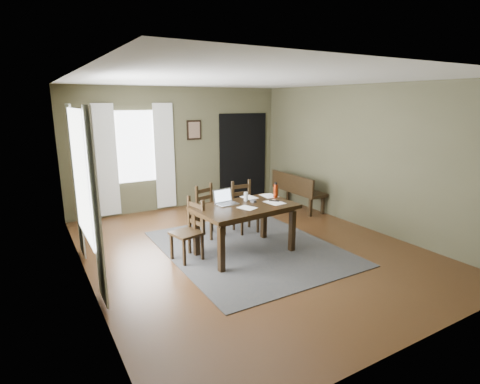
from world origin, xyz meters
TOP-DOWN VIEW (x-y plane):
  - ground at (0.00, 0.00)m, footprint 5.00×6.00m
  - room_shell at (0.00, 0.00)m, footprint 5.02×6.02m
  - rug at (0.00, 0.00)m, footprint 2.60×3.20m
  - dining_table at (-0.17, -0.15)m, footprint 1.64×1.07m
  - chair_end at (-1.02, 0.09)m, footprint 0.49×0.49m
  - chair_back_left at (-0.30, 0.88)m, footprint 0.51×0.51m
  - chair_back_right at (0.37, 0.77)m, footprint 0.43×0.43m
  - bench at (2.15, 1.46)m, footprint 0.46×1.43m
  - laptop at (-0.39, 0.11)m, footprint 0.36×0.29m
  - computer_mouse at (0.05, -0.04)m, footprint 0.06×0.10m
  - tv_remote at (0.38, -0.16)m, footprint 0.15×0.15m
  - drinking_glass at (-0.00, 0.10)m, footprint 0.08×0.08m
  - water_bottle at (0.55, 0.04)m, footprint 0.09×0.09m
  - paper_b at (0.34, -0.23)m, footprint 0.27×0.33m
  - paper_c at (0.15, 0.26)m, footprint 0.23×0.29m
  - paper_d at (0.51, 0.18)m, footprint 0.25×0.31m
  - paper_e at (-0.21, -0.27)m, footprint 0.29×0.32m
  - window_left at (-2.47, 0.20)m, footprint 0.01×1.30m
  - window_back at (-1.00, 2.97)m, footprint 1.00×0.01m
  - curtain_left_near at (-2.44, -0.62)m, footprint 0.03×0.48m
  - curtain_left_far at (-2.44, 1.02)m, footprint 0.03×0.48m
  - curtain_back_left at (-1.62, 2.94)m, footprint 0.44×0.03m
  - curtain_back_right at (-0.38, 2.94)m, footprint 0.44×0.03m
  - framed_picture at (0.35, 2.97)m, footprint 0.34×0.03m
  - doorway_back at (1.65, 2.97)m, footprint 1.30×0.03m

SIDE VIEW (x-z plane):
  - ground at x=0.00m, z-range -0.01..0.00m
  - rug at x=0.00m, z-range 0.00..0.01m
  - chair_back_left at x=-0.30m, z-range -0.01..0.92m
  - chair_back_right at x=0.37m, z-range -0.01..0.93m
  - chair_end at x=-1.02m, z-range -0.01..0.94m
  - bench at x=2.15m, z-range 0.08..0.89m
  - dining_table at x=-0.17m, z-range 0.31..1.09m
  - paper_e at x=-0.21m, z-range 0.79..0.80m
  - paper_c at x=0.15m, z-range 0.79..0.80m
  - paper_d at x=0.51m, z-range 0.79..0.80m
  - paper_b at x=0.34m, z-range 0.79..0.80m
  - tv_remote at x=0.38m, z-range 0.79..0.81m
  - computer_mouse at x=0.05m, z-range 0.79..0.83m
  - laptop at x=-0.39m, z-range 0.74..0.97m
  - drinking_glass at x=0.00m, z-range 0.79..0.94m
  - water_bottle at x=0.55m, z-range 0.78..1.04m
  - doorway_back at x=1.65m, z-range 0.00..2.10m
  - curtain_left_near at x=-2.44m, z-range 0.05..2.35m
  - curtain_left_far at x=-2.44m, z-range 0.05..2.35m
  - curtain_back_left at x=-1.62m, z-range 0.05..2.35m
  - curtain_back_right at x=-0.38m, z-range 0.05..2.35m
  - window_left at x=-2.47m, z-range 0.60..2.30m
  - window_back at x=-1.00m, z-range 0.70..2.20m
  - framed_picture at x=0.35m, z-range 1.53..1.97m
  - room_shell at x=0.00m, z-range 0.45..3.16m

